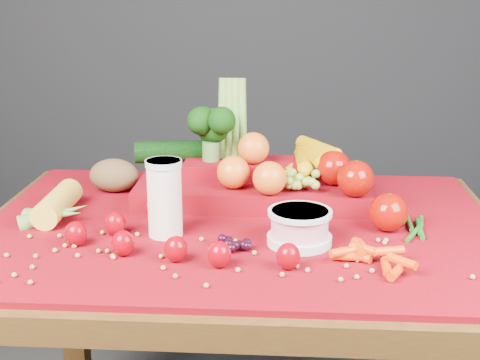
# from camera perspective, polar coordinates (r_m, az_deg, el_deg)

# --- Properties ---
(table) EXTENTS (1.10, 0.80, 0.75)m
(table) POSITION_cam_1_polar(r_m,az_deg,el_deg) (1.42, -0.05, -7.76)
(table) COLOR #341E0C
(table) RESTS_ON ground
(red_cloth) EXTENTS (1.05, 0.75, 0.01)m
(red_cloth) POSITION_cam_1_polar(r_m,az_deg,el_deg) (1.39, -0.06, -3.96)
(red_cloth) COLOR maroon
(red_cloth) RESTS_ON table
(milk_glass) EXTENTS (0.07, 0.07, 0.15)m
(milk_glass) POSITION_cam_1_polar(r_m,az_deg,el_deg) (1.30, -6.46, -1.32)
(milk_glass) COLOR silver
(milk_glass) RESTS_ON red_cloth
(yogurt_bowl) EXTENTS (0.12, 0.12, 0.07)m
(yogurt_bowl) POSITION_cam_1_polar(r_m,az_deg,el_deg) (1.27, 5.11, -3.92)
(yogurt_bowl) COLOR silver
(yogurt_bowl) RESTS_ON red_cloth
(strawberry_scatter) EXTENTS (0.44, 0.28, 0.05)m
(strawberry_scatter) POSITION_cam_1_polar(r_m,az_deg,el_deg) (1.25, -6.66, -4.75)
(strawberry_scatter) COLOR #990011
(strawberry_scatter) RESTS_ON red_cloth
(dark_grape_cluster) EXTENTS (0.06, 0.05, 0.03)m
(dark_grape_cluster) POSITION_cam_1_polar(r_m,az_deg,el_deg) (1.25, -0.48, -5.45)
(dark_grape_cluster) COLOR black
(dark_grape_cluster) RESTS_ON red_cloth
(soybean_scatter) EXTENTS (0.84, 0.24, 0.01)m
(soybean_scatter) POSITION_cam_1_polar(r_m,az_deg,el_deg) (1.20, -0.71, -6.88)
(soybean_scatter) COLOR #AD8E4A
(soybean_scatter) RESTS_ON red_cloth
(corn_ear) EXTENTS (0.18, 0.23, 0.06)m
(corn_ear) POSITION_cam_1_polar(r_m,az_deg,el_deg) (1.44, -15.51, -2.61)
(corn_ear) COLOR yellow
(corn_ear) RESTS_ON red_cloth
(potato) EXTENTS (0.12, 0.08, 0.08)m
(potato) POSITION_cam_1_polar(r_m,az_deg,el_deg) (1.61, -10.71, 0.40)
(potato) COLOR brown
(potato) RESTS_ON red_cloth
(baby_carrot_pile) EXTENTS (0.17, 0.17, 0.03)m
(baby_carrot_pile) POSITION_cam_1_polar(r_m,az_deg,el_deg) (1.20, 11.21, -6.46)
(baby_carrot_pile) COLOR #D93B07
(baby_carrot_pile) RESTS_ON red_cloth
(green_bean_pile) EXTENTS (0.14, 0.12, 0.01)m
(green_bean_pile) POSITION_cam_1_polar(r_m,az_deg,el_deg) (1.40, 14.76, -3.90)
(green_bean_pile) COLOR #166217
(green_bean_pile) RESTS_ON red_cloth
(produce_mound) EXTENTS (0.61, 0.36, 0.27)m
(produce_mound) POSITION_cam_1_polar(r_m,az_deg,el_deg) (1.51, 1.86, 0.41)
(produce_mound) COLOR maroon
(produce_mound) RESTS_ON red_cloth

